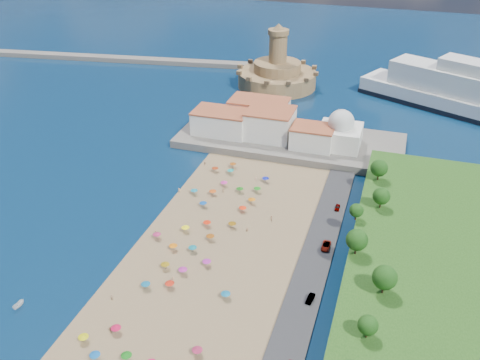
% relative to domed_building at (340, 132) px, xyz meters
% --- Properties ---
extents(ground, '(700.00, 700.00, 0.00)m').
position_rel_domed_building_xyz_m(ground, '(-30.00, -71.00, -8.97)').
color(ground, '#071938').
rests_on(ground, ground).
extents(terrace, '(90.00, 36.00, 3.00)m').
position_rel_domed_building_xyz_m(terrace, '(-20.00, 2.00, -7.47)').
color(terrace, '#59544C').
rests_on(terrace, ground).
extents(jetty, '(18.00, 70.00, 2.40)m').
position_rel_domed_building_xyz_m(jetty, '(-42.00, 37.00, -7.77)').
color(jetty, '#59544C').
rests_on(jetty, ground).
extents(breakwater, '(199.03, 34.77, 2.60)m').
position_rel_domed_building_xyz_m(breakwater, '(-140.00, 82.00, -7.67)').
color(breakwater, '#59544C').
rests_on(breakwater, ground).
extents(waterfront_buildings, '(57.00, 29.00, 11.00)m').
position_rel_domed_building_xyz_m(waterfront_buildings, '(-33.05, 2.64, -1.10)').
color(waterfront_buildings, silver).
rests_on(waterfront_buildings, terrace).
extents(domed_building, '(16.00, 16.00, 15.00)m').
position_rel_domed_building_xyz_m(domed_building, '(0.00, 0.00, 0.00)').
color(domed_building, silver).
rests_on(domed_building, terrace).
extents(fortress, '(40.00, 40.00, 32.40)m').
position_rel_domed_building_xyz_m(fortress, '(-42.00, 67.00, -2.29)').
color(fortress, '#95714A').
rests_on(fortress, ground).
extents(beach_parasols, '(32.28, 112.52, 2.20)m').
position_rel_domed_building_xyz_m(beach_parasols, '(-30.66, -79.55, -6.83)').
color(beach_parasols, gray).
rests_on(beach_parasols, beach).
extents(beachgoers, '(35.70, 104.03, 1.89)m').
position_rel_domed_building_xyz_m(beachgoers, '(-31.85, -73.64, -7.86)').
color(beachgoers, tan).
rests_on(beachgoers, beach).
extents(parked_cars, '(2.43, 71.55, 1.42)m').
position_rel_domed_building_xyz_m(parked_cars, '(6.00, -72.50, -7.61)').
color(parked_cars, gray).
rests_on(parked_cars, promenade).
extents(hillside_trees, '(15.42, 106.97, 7.81)m').
position_rel_domed_building_xyz_m(hillside_trees, '(18.42, -76.58, 1.28)').
color(hillside_trees, '#382314').
rests_on(hillside_trees, hillside).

